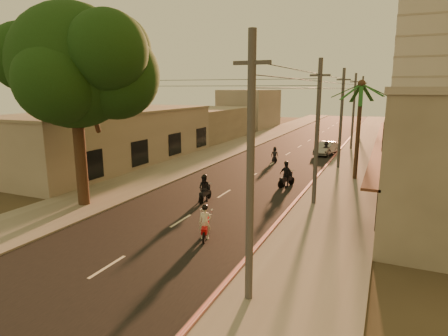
{
  "coord_description": "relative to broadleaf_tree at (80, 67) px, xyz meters",
  "views": [
    {
      "loc": [
        10.16,
        -15.11,
        7.23
      ],
      "look_at": [
        0.3,
        7.28,
        2.02
      ],
      "focal_mm": 30.0,
      "sensor_mm": 36.0,
      "label": 1
    }
  ],
  "objects": [
    {
      "name": "scooter_far_b",
      "position": [
        10.81,
        23.61,
        -7.68
      ],
      "size": [
        1.36,
        1.74,
        1.74
      ],
      "rotation": [
        0.0,
        0.0,
        0.25
      ],
      "color": "black",
      "rests_on": "ground"
    },
    {
      "name": "parked_car",
      "position": [
        10.6,
        25.0,
        -7.76
      ],
      "size": [
        2.93,
        4.86,
        1.44
      ],
      "primitive_type": "imported",
      "rotation": [
        0.0,
        0.0,
        -0.16
      ],
      "color": "gray",
      "rests_on": "ground"
    },
    {
      "name": "sidewalk_right",
      "position": [
        14.11,
        17.86,
        -8.42
      ],
      "size": [
        5.0,
        140.0,
        0.12
      ],
      "primitive_type": "cube",
      "color": "slate",
      "rests_on": "ground"
    },
    {
      "name": "scooter_mid_a",
      "position": [
        6.16,
        3.74,
        -7.65
      ],
      "size": [
        0.9,
        1.86,
        1.83
      ],
      "rotation": [
        0.0,
        0.0,
        0.05
      ],
      "color": "black",
      "rests_on": "ground"
    },
    {
      "name": "distant_tower",
      "position": [
        22.61,
        53.86,
        5.52
      ],
      "size": [
        12.1,
        12.1,
        28.0
      ],
      "color": "#B7B5B2",
      "rests_on": "ground"
    },
    {
      "name": "utility_poles",
      "position": [
        12.81,
        17.86,
        -1.94
      ],
      "size": [
        1.2,
        48.26,
        9.0
      ],
      "color": "#38383A",
      "rests_on": "ground"
    },
    {
      "name": "filler_left_far",
      "position": [
        -7.39,
        49.86,
        -4.98
      ],
      "size": [
        8.0,
        14.0,
        7.0
      ],
      "primitive_type": "cube",
      "color": "gray",
      "rests_on": "ground"
    },
    {
      "name": "scooter_mid_b",
      "position": [
        10.05,
        9.53,
        -7.58
      ],
      "size": [
        1.39,
        1.91,
        1.98
      ],
      "rotation": [
        0.0,
        0.0,
        -0.36
      ],
      "color": "black",
      "rests_on": "ground"
    },
    {
      "name": "filler_left_near",
      "position": [
        -7.39,
        31.86,
        -6.28
      ],
      "size": [
        8.0,
        14.0,
        4.4
      ],
      "primitive_type": "cube",
      "color": "gray",
      "rests_on": "ground"
    },
    {
      "name": "scooter_red",
      "position": [
        8.97,
        -1.83,
        -7.69
      ],
      "size": [
        0.96,
        1.72,
        1.77
      ],
      "rotation": [
        0.0,
        0.0,
        0.35
      ],
      "color": "black",
      "rests_on": "ground"
    },
    {
      "name": "road",
      "position": [
        6.61,
        17.86,
        -8.47
      ],
      "size": [
        10.0,
        140.0,
        0.02
      ],
      "primitive_type": "cube",
      "color": "black",
      "rests_on": "ground"
    },
    {
      "name": "palm_tree",
      "position": [
        14.61,
        13.86,
        -1.33
      ],
      "size": [
        5.0,
        5.0,
        8.2
      ],
      "color": "black",
      "rests_on": "ground"
    },
    {
      "name": "sidewalk_left",
      "position": [
        -0.89,
        17.86,
        -8.42
      ],
      "size": [
        5.0,
        140.0,
        0.12
      ],
      "primitive_type": "cube",
      "color": "slate",
      "rests_on": "ground"
    },
    {
      "name": "broadleaf_tree",
      "position": [
        0.0,
        0.0,
        0.0
      ],
      "size": [
        9.6,
        8.7,
        12.1
      ],
      "color": "black",
      "rests_on": "ground"
    },
    {
      "name": "ground",
      "position": [
        6.61,
        -2.14,
        -8.48
      ],
      "size": [
        160.0,
        160.0,
        0.0
      ],
      "primitive_type": "plane",
      "color": "#383023",
      "rests_on": "ground"
    },
    {
      "name": "filler_right",
      "position": [
        20.61,
        42.86,
        -5.48
      ],
      "size": [
        8.0,
        14.0,
        6.0
      ],
      "primitive_type": "cube",
      "color": "gray",
      "rests_on": "ground"
    },
    {
      "name": "left_building",
      "position": [
        -7.37,
        11.86,
        -5.88
      ],
      "size": [
        8.2,
        24.2,
        5.2
      ],
      "color": "gray",
      "rests_on": "ground"
    },
    {
      "name": "curb_stripe",
      "position": [
        11.71,
        12.86,
        -8.38
      ],
      "size": [
        0.2,
        60.0,
        0.2
      ],
      "primitive_type": "cube",
      "color": "red",
      "rests_on": "ground"
    },
    {
      "name": "shophouse_row",
      "position": [
        20.57,
        15.86,
        -4.83
      ],
      "size": [
        8.8,
        34.2,
        7.3
      ],
      "color": "gray",
      "rests_on": "ground"
    },
    {
      "name": "scooter_far_a",
      "position": [
        6.59,
        18.45,
        -7.76
      ],
      "size": [
        1.02,
        1.55,
        1.57
      ],
      "rotation": [
        0.0,
        0.0,
        0.33
      ],
      "color": "black",
      "rests_on": "ground"
    }
  ]
}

